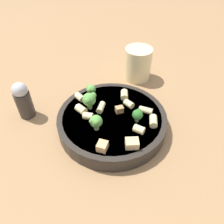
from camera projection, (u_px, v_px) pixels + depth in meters
ground_plane at (112, 126)px, 0.50m from camera, size 2.00×2.00×0.00m
pasta_bowl at (112, 120)px, 0.49m from camera, size 0.24×0.24×0.04m
broccoli_floret_0 at (89, 100)px, 0.47m from camera, size 0.03×0.03×0.04m
broccoli_floret_1 at (96, 122)px, 0.43m from camera, size 0.03×0.03×0.03m
broccoli_floret_2 at (138, 115)px, 0.45m from camera, size 0.02×0.02×0.03m
broccoli_floret_3 at (91, 89)px, 0.51m from camera, size 0.02×0.02×0.03m
rigatoni_0 at (146, 110)px, 0.48m from camera, size 0.02×0.03×0.01m
rigatoni_1 at (80, 97)px, 0.51m from camera, size 0.03×0.03×0.02m
rigatoni_2 at (139, 129)px, 0.43m from camera, size 0.03×0.03×0.02m
rigatoni_3 at (88, 116)px, 0.46m from camera, size 0.02×0.02×0.02m
rigatoni_4 at (101, 107)px, 0.48m from camera, size 0.03×0.02×0.01m
rigatoni_5 at (124, 95)px, 0.51m from camera, size 0.03×0.02×0.02m
rigatoni_6 at (153, 121)px, 0.45m from camera, size 0.03×0.02×0.02m
rigatoni_7 at (81, 109)px, 0.48m from camera, size 0.03×0.03×0.02m
rigatoni_8 at (129, 104)px, 0.49m from camera, size 0.03×0.03×0.01m
chicken_chunk_0 at (119, 110)px, 0.48m from camera, size 0.02×0.02×0.01m
chicken_chunk_1 at (132, 143)px, 0.41m from camera, size 0.02×0.03×0.02m
chicken_chunk_2 at (102, 146)px, 0.40m from camera, size 0.03×0.02×0.02m
drinking_glass at (138, 66)px, 0.62m from camera, size 0.08×0.08×0.09m
pepper_shaker at (23, 100)px, 0.50m from camera, size 0.04×0.04×0.09m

